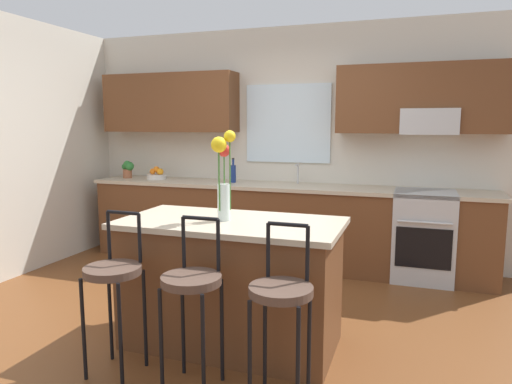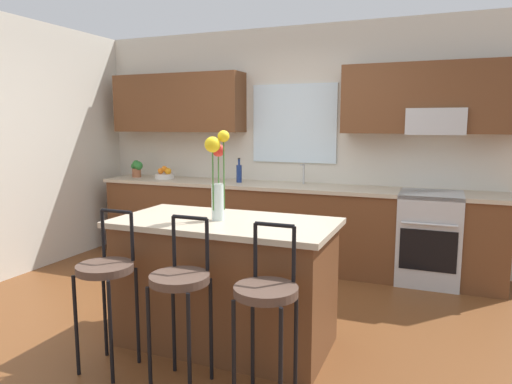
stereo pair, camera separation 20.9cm
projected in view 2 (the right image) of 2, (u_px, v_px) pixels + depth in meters
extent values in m
plane|color=brown|center=(219.00, 322.00, 3.79)|extent=(14.00, 14.00, 0.00)
cube|color=beige|center=(9.00, 148.00, 4.81)|extent=(0.12, 4.60, 2.70)
cube|color=beige|center=(296.00, 145.00, 5.48)|extent=(5.60, 0.12, 2.70)
cube|color=brown|center=(178.00, 103.00, 5.74)|extent=(1.70, 0.34, 0.70)
cube|color=brown|center=(428.00, 98.00, 4.66)|extent=(1.70, 0.34, 0.70)
cube|color=silver|center=(294.00, 124.00, 5.38)|extent=(1.01, 0.03, 0.90)
cube|color=#B7BABC|center=(436.00, 122.00, 4.64)|extent=(0.56, 0.36, 0.26)
cube|color=brown|center=(285.00, 227.00, 5.29)|extent=(4.50, 0.60, 0.88)
cube|color=#BCAD93|center=(286.00, 187.00, 5.22)|extent=(4.56, 0.64, 0.04)
cube|color=#B7BABC|center=(299.00, 192.00, 5.17)|extent=(0.54, 0.38, 0.11)
cylinder|color=#B7BABC|center=(304.00, 174.00, 5.29)|extent=(0.02, 0.02, 0.22)
cylinder|color=#B7BABC|center=(302.00, 165.00, 5.22)|extent=(0.02, 0.12, 0.02)
cube|color=#B7BABC|center=(429.00, 237.00, 4.70)|extent=(0.60, 0.60, 0.92)
cube|color=black|center=(428.00, 250.00, 4.43)|extent=(0.52, 0.02, 0.40)
cylinder|color=#B7BABC|center=(429.00, 225.00, 4.36)|extent=(0.50, 0.02, 0.02)
cube|color=brown|center=(225.00, 285.00, 3.37)|extent=(1.49, 0.73, 0.88)
cube|color=#BCAD93|center=(225.00, 223.00, 3.31)|extent=(1.57, 0.81, 0.04)
cylinder|color=black|center=(76.00, 326.00, 2.94)|extent=(0.02, 0.02, 0.66)
cylinder|color=black|center=(111.00, 333.00, 2.84)|extent=(0.02, 0.02, 0.66)
cylinder|color=black|center=(105.00, 310.00, 3.19)|extent=(0.02, 0.02, 0.66)
cylinder|color=black|center=(137.00, 316.00, 3.09)|extent=(0.02, 0.02, 0.66)
cylinder|color=#4C382D|center=(105.00, 268.00, 2.97)|extent=(0.36, 0.36, 0.05)
cylinder|color=black|center=(103.00, 234.00, 3.11)|extent=(0.02, 0.02, 0.32)
cylinder|color=black|center=(132.00, 237.00, 3.02)|extent=(0.02, 0.02, 0.32)
cylinder|color=black|center=(116.00, 211.00, 3.04)|extent=(0.23, 0.02, 0.02)
cylinder|color=black|center=(149.00, 341.00, 2.74)|extent=(0.02, 0.02, 0.66)
cylinder|color=black|center=(189.00, 349.00, 2.64)|extent=(0.02, 0.02, 0.66)
cylinder|color=black|center=(174.00, 323.00, 2.99)|extent=(0.02, 0.02, 0.66)
cylinder|color=black|center=(211.00, 330.00, 2.89)|extent=(0.02, 0.02, 0.66)
cylinder|color=#4C382D|center=(179.00, 279.00, 2.76)|extent=(0.36, 0.36, 0.05)
cylinder|color=black|center=(174.00, 241.00, 2.90)|extent=(0.02, 0.02, 0.32)
cylinder|color=black|center=(207.00, 245.00, 2.82)|extent=(0.02, 0.02, 0.32)
cylinder|color=black|center=(190.00, 218.00, 2.84)|extent=(0.23, 0.02, 0.02)
cylinder|color=black|center=(234.00, 358.00, 2.54)|extent=(0.02, 0.02, 0.66)
cylinder|color=black|center=(281.00, 368.00, 2.44)|extent=(0.02, 0.02, 0.66)
cylinder|color=black|center=(253.00, 337.00, 2.79)|extent=(0.02, 0.02, 0.66)
cylinder|color=black|center=(296.00, 345.00, 2.69)|extent=(0.02, 0.02, 0.66)
cylinder|color=#4C382D|center=(266.00, 291.00, 2.56)|extent=(0.36, 0.36, 0.05)
cylinder|color=black|center=(255.00, 250.00, 2.70)|extent=(0.02, 0.02, 0.32)
cylinder|color=black|center=(294.00, 254.00, 2.61)|extent=(0.02, 0.02, 0.32)
cylinder|color=black|center=(274.00, 225.00, 2.63)|extent=(0.23, 0.02, 0.02)
cylinder|color=silver|center=(218.00, 202.00, 3.28)|extent=(0.09, 0.09, 0.26)
cylinder|color=#3D722D|center=(224.00, 173.00, 3.24)|extent=(0.01, 0.01, 0.51)
sphere|color=yellow|center=(224.00, 136.00, 3.21)|extent=(0.08, 0.08, 0.08)
cylinder|color=#3D722D|center=(219.00, 180.00, 3.30)|extent=(0.01, 0.01, 0.41)
sphere|color=red|center=(218.00, 150.00, 3.27)|extent=(0.09, 0.09, 0.09)
cylinder|color=#3D722D|center=(213.00, 178.00, 3.27)|extent=(0.01, 0.01, 0.44)
sphere|color=orange|center=(213.00, 146.00, 3.24)|extent=(0.07, 0.07, 0.07)
cylinder|color=#3D722D|center=(213.00, 178.00, 3.22)|extent=(0.01, 0.01, 0.46)
sphere|color=yellow|center=(212.00, 145.00, 3.18)|extent=(0.11, 0.11, 0.11)
cylinder|color=silver|center=(165.00, 176.00, 5.80)|extent=(0.24, 0.24, 0.06)
sphere|color=orange|center=(168.00, 171.00, 5.77)|extent=(0.08, 0.08, 0.08)
sphere|color=orange|center=(167.00, 171.00, 5.84)|extent=(0.08, 0.08, 0.08)
sphere|color=orange|center=(161.00, 171.00, 5.81)|extent=(0.07, 0.07, 0.07)
sphere|color=orange|center=(164.00, 169.00, 5.79)|extent=(0.07, 0.07, 0.07)
cylinder|color=navy|center=(239.00, 174.00, 5.41)|extent=(0.06, 0.06, 0.20)
cylinder|color=navy|center=(239.00, 162.00, 5.39)|extent=(0.03, 0.03, 0.07)
cylinder|color=black|center=(239.00, 159.00, 5.39)|extent=(0.03, 0.03, 0.02)
cylinder|color=#9E5B3D|center=(137.00, 173.00, 5.95)|extent=(0.11, 0.11, 0.11)
sphere|color=#2D7A33|center=(136.00, 164.00, 5.93)|extent=(0.10, 0.10, 0.10)
sphere|color=#2D7A33|center=(134.00, 166.00, 5.96)|extent=(0.08, 0.08, 0.08)
sphere|color=#2D7A33|center=(138.00, 166.00, 5.91)|extent=(0.11, 0.11, 0.11)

